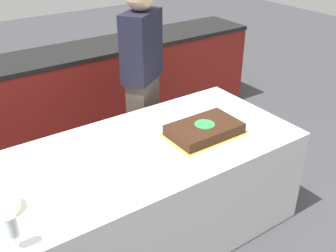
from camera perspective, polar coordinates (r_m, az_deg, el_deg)
name	(u,v)px	position (r m, az deg, el deg)	size (l,w,h in m)	color
ground_plane	(141,235)	(2.96, -3.95, -15.50)	(14.00, 14.00, 0.00)	#424247
back_counter	(55,101)	(3.92, -16.12, 3.45)	(4.40, 0.58, 0.92)	maroon
dining_table	(139,195)	(2.72, -4.21, -10.00)	(2.17, 0.98, 0.73)	white
cake	(204,129)	(2.66, 5.29, -0.50)	(0.52, 0.34, 0.08)	gold
plate_stack	(0,206)	(2.19, -23.15, -10.63)	(0.20, 0.20, 0.06)	white
wine_glass	(12,227)	(1.90, -21.69, -13.47)	(0.07, 0.07, 0.19)	white
side_plate_near_cake	(189,114)	(2.94, 3.00, 1.80)	(0.20, 0.20, 0.00)	white
utensil_pile	(183,171)	(2.29, 2.20, -6.61)	(0.18, 0.09, 0.02)	white
person_cutting_cake	(143,82)	(3.22, -3.69, 6.45)	(0.43, 0.38, 1.62)	#4C4238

